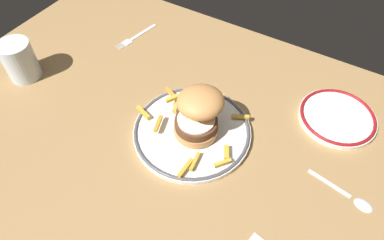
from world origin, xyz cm
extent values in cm
cube|color=#9B7547|center=(0.00, 0.00, -2.00)|extent=(125.12, 85.19, 4.00)
cylinder|color=white|center=(1.30, 1.93, 0.60)|extent=(25.66, 25.66, 1.20)
torus|color=#4C4C51|center=(1.30, 1.93, 1.20)|extent=(25.26, 25.26, 0.80)
cylinder|color=tan|center=(2.35, 1.88, 2.50)|extent=(9.47, 9.47, 1.80)
cylinder|color=#522F1C|center=(2.35, 1.88, 4.35)|extent=(9.00, 9.00, 1.90)
cylinder|color=white|center=(2.35, 1.88, 5.55)|extent=(7.86, 7.86, 0.50)
ellipsoid|color=yellow|center=(2.05, 2.05, 6.22)|extent=(2.60, 2.60, 1.40)
ellipsoid|color=#CD8A4C|center=(2.45, 3.34, 9.62)|extent=(13.84, 13.78, 5.56)
cube|color=gold|center=(5.35, -7.32, 1.99)|extent=(0.98, 4.66, 0.79)
cube|color=#C38929|center=(-5.19, -1.37, 2.76)|extent=(2.01, 4.33, 0.77)
cube|color=gold|center=(6.16, -5.08, 1.95)|extent=(1.32, 4.38, 0.71)
cube|color=gold|center=(-5.16, 5.68, 2.04)|extent=(2.45, 4.47, 0.89)
cube|color=gold|center=(-10.25, 0.32, 2.01)|extent=(4.40, 2.19, 0.82)
cube|color=gold|center=(2.10, 12.40, 1.99)|extent=(2.00, 3.36, 0.78)
cube|color=orange|center=(-7.84, 8.06, 2.01)|extent=(4.61, 2.51, 0.81)
cube|color=gold|center=(10.62, 0.19, 2.07)|extent=(2.30, 3.22, 0.93)
cube|color=gold|center=(-6.01, 5.70, 3.70)|extent=(2.39, 3.26, 0.84)
cube|color=gold|center=(8.91, 10.10, 1.98)|extent=(3.85, 2.39, 0.76)
cube|color=gold|center=(11.09, -2.51, 1.97)|extent=(2.83, 3.40, 0.74)
cylinder|color=silver|center=(-44.22, -3.78, 4.87)|extent=(7.82, 7.82, 9.75)
cylinder|color=silver|center=(-44.22, -3.78, 2.26)|extent=(7.19, 7.19, 4.52)
cylinder|color=white|center=(27.42, 22.11, 0.60)|extent=(17.13, 17.13, 1.20)
torus|color=maroon|center=(27.42, 22.11, 1.20)|extent=(16.73, 16.73, 0.80)
cube|color=silver|center=(-29.40, 25.64, 0.18)|extent=(2.83, 10.01, 0.36)
cube|color=silver|center=(-30.51, 19.74, 0.18)|extent=(2.61, 2.76, 0.32)
cube|color=silver|center=(-30.18, 17.44, 0.18)|extent=(0.70, 2.41, 0.28)
cube|color=silver|center=(-30.67, 17.54, 0.18)|extent=(0.70, 2.41, 0.28)
cube|color=silver|center=(-31.16, 17.63, 0.18)|extent=(0.70, 2.41, 0.28)
cube|color=silver|center=(-31.65, 17.72, 0.18)|extent=(0.70, 2.41, 0.28)
cube|color=silver|center=(30.80, 5.16, 0.20)|extent=(9.00, 2.35, 0.32)
ellipsoid|color=silver|center=(37.69, 3.94, 0.40)|extent=(4.00, 3.19, 0.90)
camera|label=1|loc=(24.09, -36.14, 59.20)|focal=31.49mm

